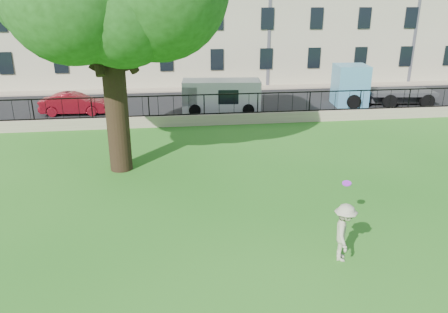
{
  "coord_description": "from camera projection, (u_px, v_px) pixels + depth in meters",
  "views": [
    {
      "loc": [
        -1.98,
        -11.41,
        6.64
      ],
      "look_at": [
        -0.02,
        3.5,
        1.18
      ],
      "focal_mm": 35.0,
      "sensor_mm": 36.0,
      "label": 1
    }
  ],
  "objects": [
    {
      "name": "sidewalk",
      "position": [
        193.0,
        89.0,
        33.53
      ],
      "size": [
        60.0,
        1.4,
        0.12
      ],
      "primitive_type": "cube",
      "color": "gray",
      "rests_on": "ground"
    },
    {
      "name": "man",
      "position": [
        344.0,
        232.0,
        11.54
      ],
      "size": [
        0.92,
        1.19,
        1.62
      ],
      "primitive_type": "imported",
      "rotation": [
        0.0,
        0.0,
        1.22
      ],
      "color": "#B7B294",
      "rests_on": "ground"
    },
    {
      "name": "frisbee",
      "position": [
        347.0,
        183.0,
        12.95
      ],
      "size": [
        0.28,
        0.29,
        0.12
      ],
      "primitive_type": "cylinder",
      "rotation": [
        0.21,
        -0.14,
        -0.07
      ],
      "color": "#B029EA"
    },
    {
      "name": "street",
      "position": [
        198.0,
        105.0,
        28.71
      ],
      "size": [
        60.0,
        9.0,
        0.01
      ],
      "primitive_type": "cube",
      "color": "black",
      "rests_on": "ground"
    },
    {
      "name": "blue_truck",
      "position": [
        382.0,
        85.0,
        28.52
      ],
      "size": [
        6.44,
        2.87,
        2.61
      ],
      "primitive_type": "cube",
      "rotation": [
        0.0,
        0.0,
        -0.11
      ],
      "color": "#56A2CB",
      "rests_on": "street"
    },
    {
      "name": "red_sedan",
      "position": [
        74.0,
        104.0,
        26.35
      ],
      "size": [
        4.0,
        1.54,
        1.3
      ],
      "primitive_type": "imported",
      "rotation": [
        0.0,
        0.0,
        1.53
      ],
      "color": "maroon",
      "rests_on": "street"
    },
    {
      "name": "ground",
      "position": [
        240.0,
        232.0,
        13.15
      ],
      "size": [
        120.0,
        120.0,
        0.0
      ],
      "primitive_type": "plane",
      "color": "#216718",
      "rests_on": "ground"
    },
    {
      "name": "iron_railing",
      "position": [
        204.0,
        105.0,
        23.93
      ],
      "size": [
        50.0,
        0.05,
        1.13
      ],
      "color": "black",
      "rests_on": "retaining_wall"
    },
    {
      "name": "white_van",
      "position": [
        221.0,
        96.0,
        26.76
      ],
      "size": [
        4.87,
        2.3,
        1.98
      ],
      "primitive_type": "cube",
      "rotation": [
        0.0,
        0.0,
        -0.1
      ],
      "color": "silver",
      "rests_on": "street"
    },
    {
      "name": "retaining_wall",
      "position": [
        204.0,
        120.0,
        24.23
      ],
      "size": [
        50.0,
        0.4,
        0.6
      ],
      "primitive_type": "cube",
      "color": "gray",
      "rests_on": "ground"
    }
  ]
}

